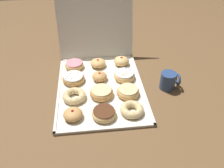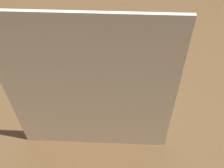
{
  "view_description": "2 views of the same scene",
  "coord_description": "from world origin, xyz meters",
  "px_view_note": "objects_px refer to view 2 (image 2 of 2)",
  "views": [
    {
      "loc": [
        -0.05,
        -0.94,
        0.77
      ],
      "look_at": [
        0.06,
        -0.03,
        0.05
      ],
      "focal_mm": 36.96,
      "sensor_mm": 36.0,
      "label": 1
    },
    {
      "loc": [
        -0.09,
        1.01,
        0.79
      ],
      "look_at": [
        -0.04,
        0.03,
        0.04
      ],
      "focal_mm": 51.87,
      "sensor_mm": 36.0,
      "label": 2
    }
  ],
  "objects_px": {
    "donut_box": "(102,85)",
    "jelly_filled_donut_11": "(57,114)",
    "glazed_ring_donut_4": "(104,71)",
    "sprinkle_donut_6": "(138,93)",
    "coffee_mug": "(15,70)",
    "chocolate_frosted_donut_1": "(105,53)",
    "cruller_donut_2": "(77,53)",
    "glazed_ring_donut_5": "(72,69)",
    "jelly_filled_donut_0": "(137,54)",
    "jelly_filled_donut_7": "(102,91)",
    "pink_frosted_donut_9": "(138,117)",
    "sprinkle_donut_8": "(65,89)",
    "cruller_donut_3": "(136,71)",
    "jelly_filled_donut_10": "(97,115)"
  },
  "relations": [
    {
      "from": "sprinkle_donut_8",
      "to": "coffee_mug",
      "type": "relative_size",
      "value": 1.18
    },
    {
      "from": "jelly_filled_donut_7",
      "to": "donut_box",
      "type": "bearing_deg",
      "value": -86.67
    },
    {
      "from": "glazed_ring_donut_4",
      "to": "sprinkle_donut_6",
      "type": "bearing_deg",
      "value": 135.93
    },
    {
      "from": "cruller_donut_3",
      "to": "donut_box",
      "type": "bearing_deg",
      "value": 28.62
    },
    {
      "from": "glazed_ring_donut_5",
      "to": "coffee_mug",
      "type": "relative_size",
      "value": 1.17
    },
    {
      "from": "cruller_donut_3",
      "to": "sprinkle_donut_6",
      "type": "xyz_separation_m",
      "value": [
        -0.01,
        0.14,
        0.0
      ]
    },
    {
      "from": "jelly_filled_donut_0",
      "to": "jelly_filled_donut_7",
      "type": "distance_m",
      "value": 0.3
    },
    {
      "from": "jelly_filled_donut_11",
      "to": "donut_box",
      "type": "bearing_deg",
      "value": -124.42
    },
    {
      "from": "jelly_filled_donut_0",
      "to": "glazed_ring_donut_5",
      "type": "height_order",
      "value": "jelly_filled_donut_0"
    },
    {
      "from": "donut_box",
      "to": "jelly_filled_donut_0",
      "type": "distance_m",
      "value": 0.25
    },
    {
      "from": "chocolate_frosted_donut_1",
      "to": "jelly_filled_donut_11",
      "type": "bearing_deg",
      "value": 71.8
    },
    {
      "from": "cruller_donut_2",
      "to": "jelly_filled_donut_10",
      "type": "distance_m",
      "value": 0.42
    },
    {
      "from": "jelly_filled_donut_0",
      "to": "pink_frosted_donut_9",
      "type": "bearing_deg",
      "value": 90.06
    },
    {
      "from": "sprinkle_donut_8",
      "to": "pink_frosted_donut_9",
      "type": "distance_m",
      "value": 0.31
    },
    {
      "from": "sprinkle_donut_8",
      "to": "glazed_ring_donut_4",
      "type": "bearing_deg",
      "value": -136.69
    },
    {
      "from": "sprinkle_donut_6",
      "to": "sprinkle_donut_8",
      "type": "distance_m",
      "value": 0.28
    },
    {
      "from": "jelly_filled_donut_11",
      "to": "sprinkle_donut_8",
      "type": "bearing_deg",
      "value": -91.67
    },
    {
      "from": "cruller_donut_2",
      "to": "jelly_filled_donut_7",
      "type": "height_order",
      "value": "jelly_filled_donut_7"
    },
    {
      "from": "chocolate_frosted_donut_1",
      "to": "coffee_mug",
      "type": "height_order",
      "value": "coffee_mug"
    },
    {
      "from": "coffee_mug",
      "to": "sprinkle_donut_6",
      "type": "bearing_deg",
      "value": 168.66
    },
    {
      "from": "jelly_filled_donut_0",
      "to": "coffee_mug",
      "type": "relative_size",
      "value": 0.88
    },
    {
      "from": "sprinkle_donut_8",
      "to": "pink_frosted_donut_9",
      "type": "xyz_separation_m",
      "value": [
        -0.27,
        0.14,
        -0.0
      ]
    },
    {
      "from": "donut_box",
      "to": "sprinkle_donut_8",
      "type": "xyz_separation_m",
      "value": [
        0.14,
        0.06,
        0.03
      ]
    },
    {
      "from": "chocolate_frosted_donut_1",
      "to": "coffee_mug",
      "type": "xyz_separation_m",
      "value": [
        0.35,
        0.18,
        0.02
      ]
    },
    {
      "from": "donut_box",
      "to": "glazed_ring_donut_4",
      "type": "xyz_separation_m",
      "value": [
        -0.0,
        -0.07,
        0.03
      ]
    },
    {
      "from": "glazed_ring_donut_5",
      "to": "jelly_filled_donut_11",
      "type": "relative_size",
      "value": 1.3
    },
    {
      "from": "cruller_donut_2",
      "to": "coffee_mug",
      "type": "height_order",
      "value": "coffee_mug"
    },
    {
      "from": "jelly_filled_donut_7",
      "to": "sprinkle_donut_6",
      "type": "bearing_deg",
      "value": 179.25
    },
    {
      "from": "donut_box",
      "to": "jelly_filled_donut_11",
      "type": "xyz_separation_m",
      "value": [
        0.14,
        0.2,
        0.03
      ]
    },
    {
      "from": "cruller_donut_2",
      "to": "sprinkle_donut_6",
      "type": "bearing_deg",
      "value": 135.28
    },
    {
      "from": "cruller_donut_2",
      "to": "pink_frosted_donut_9",
      "type": "distance_m",
      "value": 0.48
    },
    {
      "from": "glazed_ring_donut_4",
      "to": "sprinkle_donut_6",
      "type": "relative_size",
      "value": 0.99
    },
    {
      "from": "cruller_donut_2",
      "to": "sprinkle_donut_8",
      "type": "distance_m",
      "value": 0.26
    },
    {
      "from": "cruller_donut_2",
      "to": "glazed_ring_donut_5",
      "type": "height_order",
      "value": "glazed_ring_donut_5"
    },
    {
      "from": "cruller_donut_2",
      "to": "jelly_filled_donut_10",
      "type": "bearing_deg",
      "value": 107.81
    },
    {
      "from": "sprinkle_donut_8",
      "to": "jelly_filled_donut_0",
      "type": "bearing_deg",
      "value": -135.95
    },
    {
      "from": "coffee_mug",
      "to": "chocolate_frosted_donut_1",
      "type": "bearing_deg",
      "value": -152.76
    },
    {
      "from": "pink_frosted_donut_9",
      "to": "cruller_donut_2",
      "type": "bearing_deg",
      "value": -56.03
    },
    {
      "from": "jelly_filled_donut_7",
      "to": "jelly_filled_donut_10",
      "type": "relative_size",
      "value": 0.9
    },
    {
      "from": "pink_frosted_donut_9",
      "to": "coffee_mug",
      "type": "height_order",
      "value": "coffee_mug"
    },
    {
      "from": "jelly_filled_donut_0",
      "to": "sprinkle_donut_6",
      "type": "xyz_separation_m",
      "value": [
        -0.0,
        0.27,
        -0.0
      ]
    },
    {
      "from": "chocolate_frosted_donut_1",
      "to": "cruller_donut_2",
      "type": "relative_size",
      "value": 1.02
    },
    {
      "from": "chocolate_frosted_donut_1",
      "to": "glazed_ring_donut_5",
      "type": "relative_size",
      "value": 0.97
    },
    {
      "from": "glazed_ring_donut_5",
      "to": "pink_frosted_donut_9",
      "type": "relative_size",
      "value": 1.05
    },
    {
      "from": "chocolate_frosted_donut_1",
      "to": "sprinkle_donut_8",
      "type": "xyz_separation_m",
      "value": [
        0.13,
        0.27,
        0.0
      ]
    },
    {
      "from": "cruller_donut_2",
      "to": "glazed_ring_donut_5",
      "type": "distance_m",
      "value": 0.12
    },
    {
      "from": "glazed_ring_donut_4",
      "to": "jelly_filled_donut_11",
      "type": "bearing_deg",
      "value": 62.45
    },
    {
      "from": "cruller_donut_2",
      "to": "cruller_donut_3",
      "type": "bearing_deg",
      "value": 154.72
    },
    {
      "from": "jelly_filled_donut_11",
      "to": "chocolate_frosted_donut_1",
      "type": "bearing_deg",
      "value": -108.2
    },
    {
      "from": "cruller_donut_3",
      "to": "glazed_ring_donut_4",
      "type": "height_order",
      "value": "glazed_ring_donut_4"
    }
  ]
}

